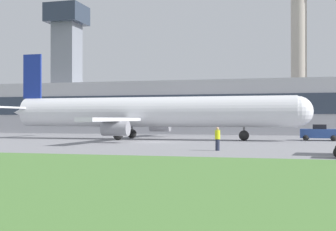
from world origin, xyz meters
name	(u,v)px	position (x,y,z in m)	size (l,w,h in m)	color
ground_plane	(156,142)	(0.00, 0.00, 0.00)	(400.00, 400.00, 0.00)	gray
terminal_building	(199,106)	(-1.18, 28.38, 4.51)	(86.48, 12.40, 22.31)	#B2B2B7
smokestack_left	(299,56)	(14.85, 64.61, 16.72)	(4.08, 4.08, 33.11)	#B2A899
airplane	(148,112)	(-2.40, 5.09, 3.10)	(35.71, 29.18, 10.30)	silver
pushback_tug	(320,133)	(16.46, 7.52, 0.80)	(4.19, 2.80, 1.76)	#2D4C93
ground_crew_person	(217,139)	(8.23, -11.41, 0.90)	(0.48, 0.48, 1.77)	#23283D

